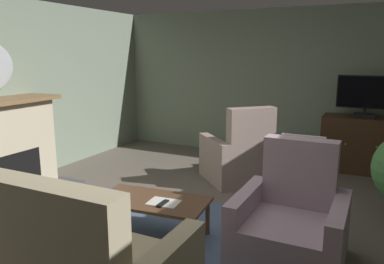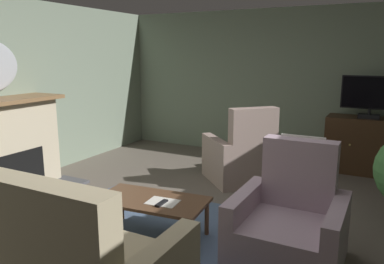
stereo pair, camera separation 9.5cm
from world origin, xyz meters
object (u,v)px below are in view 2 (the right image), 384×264
object	(u,v)px
armchair_in_far_corner	(243,158)
cat	(78,205)
coffee_table	(152,203)
sofa_floral	(40,257)
folded_newspaper	(163,202)
fireplace	(6,149)
tv_cabinet	(366,147)
armchair_facing_sofa	(289,226)
tv_remote	(162,203)
television	(371,96)

from	to	relation	value
armchair_in_far_corner	cat	bearing A→B (deg)	-123.50
coffee_table	sofa_floral	bearing A→B (deg)	-98.31
coffee_table	sofa_floral	xyz separation A→B (m)	(-0.18, -1.22, -0.01)
folded_newspaper	sofa_floral	bearing A→B (deg)	-110.83
fireplace	armchair_in_far_corner	world-z (taller)	fireplace
coffee_table	cat	distance (m)	1.12
tv_cabinet	cat	world-z (taller)	tv_cabinet
sofa_floral	armchair_facing_sofa	world-z (taller)	sofa_floral
fireplace	armchair_facing_sofa	size ratio (longest dim) A/B	1.47
armchair_facing_sofa	cat	world-z (taller)	armchair_facing_sofa
coffee_table	cat	world-z (taller)	coffee_table
tv_remote	coffee_table	bearing A→B (deg)	-114.81
sofa_floral	television	bearing A→B (deg)	66.54
tv_cabinet	coffee_table	size ratio (longest dim) A/B	1.03
cat	fireplace	bearing A→B (deg)	176.51
folded_newspaper	armchair_facing_sofa	size ratio (longest dim) A/B	0.28
fireplace	coffee_table	distance (m)	2.38
cat	sofa_floral	bearing A→B (deg)	-55.32
tv_remote	television	bearing A→B (deg)	153.29
sofa_floral	folded_newspaper	bearing A→B (deg)	74.86
folded_newspaper	tv_remote	bearing A→B (deg)	-75.44
coffee_table	armchair_facing_sofa	distance (m)	1.34
coffee_table	tv_remote	size ratio (longest dim) A/B	6.77
fireplace	coffee_table	world-z (taller)	fireplace
television	sofa_floral	xyz separation A→B (m)	(-1.93, -4.46, -0.85)
coffee_table	fireplace	bearing A→B (deg)	176.04
tv_cabinet	armchair_in_far_corner	distance (m)	1.98
tv_remote	sofa_floral	size ratio (longest dim) A/B	0.08
coffee_table	tv_cabinet	bearing A→B (deg)	61.91
sofa_floral	armchair_in_far_corner	size ratio (longest dim) A/B	1.69
armchair_facing_sofa	armchair_in_far_corner	size ratio (longest dim) A/B	0.85
coffee_table	cat	xyz separation A→B (m)	(-1.08, 0.09, -0.26)
tv_remote	armchair_facing_sofa	distance (m)	1.19
tv_cabinet	folded_newspaper	world-z (taller)	tv_cabinet
tv_cabinet	cat	size ratio (longest dim) A/B	1.89
tv_cabinet	armchair_facing_sofa	xyz separation A→B (m)	(-0.44, -3.09, -0.09)
tv_cabinet	armchair_facing_sofa	size ratio (longest dim) A/B	1.10
tv_cabinet	folded_newspaper	bearing A→B (deg)	-115.92
armchair_in_far_corner	cat	distance (m)	2.37
television	cat	world-z (taller)	television
fireplace	armchair_in_far_corner	distance (m)	3.20
sofa_floral	cat	distance (m)	1.61
tv_remote	armchair_in_far_corner	world-z (taller)	armchair_in_far_corner
coffee_table	tv_remote	bearing A→B (deg)	-23.81
tv_cabinet	tv_remote	size ratio (longest dim) A/B	6.94
tv_cabinet	cat	xyz separation A→B (m)	(-2.84, -3.20, -0.31)
armchair_facing_sofa	folded_newspaper	bearing A→B (deg)	-169.10
tv_cabinet	tv_remote	xyz separation A→B (m)	(-1.59, -3.36, 0.01)
fireplace	television	xyz separation A→B (m)	(4.11, 3.07, 0.60)
fireplace	television	world-z (taller)	television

